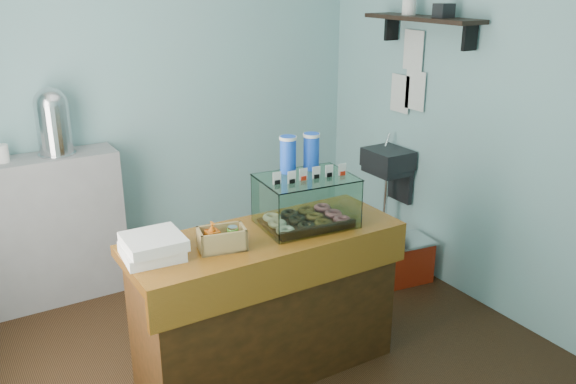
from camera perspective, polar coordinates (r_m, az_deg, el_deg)
ground at (r=4.12m, az=-3.78°, el=-14.27°), size 3.50×3.50×0.00m
room_shell at (r=3.48m, az=-4.09°, el=9.88°), size 3.54×3.04×2.82m
counter at (r=3.68m, az=-2.07°, el=-10.27°), size 1.60×0.60×0.90m
back_shelf at (r=4.75m, az=-21.23°, el=-3.29°), size 1.00×0.32×1.10m
display_case at (r=3.58m, az=1.54°, el=-0.30°), size 0.58×0.45×0.51m
condiment_crate at (r=3.29m, az=-6.28°, el=-4.40°), size 0.28×0.20×0.16m
pastry_boxes at (r=3.26m, az=-12.56°, el=-5.00°), size 0.32×0.32×0.12m
coffee_urn at (r=4.54m, az=-21.16°, el=6.32°), size 0.26×0.26×0.47m
red_cooler at (r=4.92m, az=10.88°, el=-6.22°), size 0.43×0.35×0.34m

